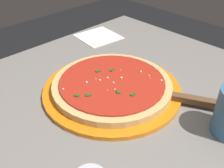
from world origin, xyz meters
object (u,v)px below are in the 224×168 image
pizza (112,84)px  pizza_server (180,98)px  serving_plate (112,89)px  napkin_folded_right (98,37)px

pizza → pizza_server: bearing=117.6°
serving_plate → pizza: (0.00, 0.00, 0.01)m
pizza → napkin_folded_right: (-0.19, -0.26, -0.02)m
pizza → napkin_folded_right: 0.32m
serving_plate → pizza_server: (-0.07, 0.14, 0.01)m
serving_plate → napkin_folded_right: serving_plate is taller
pizza_server → napkin_folded_right: 0.42m
pizza → pizza_server: 0.16m
serving_plate → napkin_folded_right: size_ratio=2.56×
napkin_folded_right → pizza_server: bearing=74.2°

